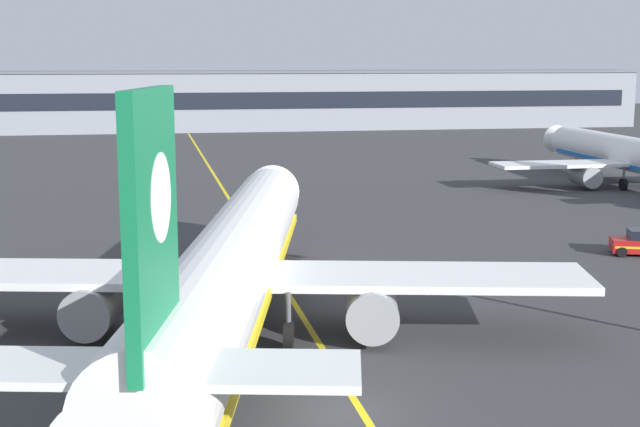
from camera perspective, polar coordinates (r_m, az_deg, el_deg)
ground_plane at (r=32.18m, az=1.43°, el=-12.70°), size 400.00×400.00×0.00m
taxiway_centreline at (r=60.68m, az=-4.13°, el=-1.85°), size 4.54×179.96×0.01m
airliner_foreground at (r=39.66m, az=-5.64°, el=-3.24°), size 32.31×41.19×11.65m
airliner_background at (r=91.21m, az=19.78°, el=3.45°), size 28.31×36.62×10.30m
terminal_building at (r=157.26m, az=-3.81°, el=7.29°), size 136.09×12.40×10.26m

